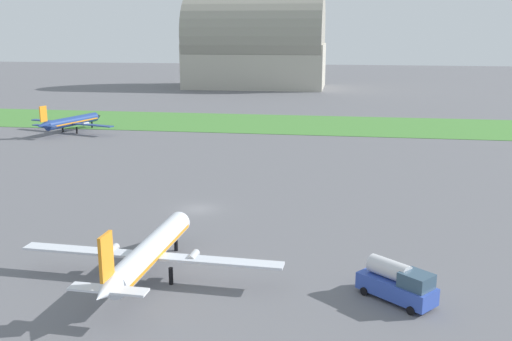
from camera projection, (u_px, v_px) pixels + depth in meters
name	position (u px, v px, depth m)	size (l,w,h in m)	color
ground_plane	(198.00, 209.00, 71.63)	(600.00, 600.00, 0.00)	slate
grass_taxiway_strip	(270.00, 124.00, 135.93)	(360.00, 28.00, 0.08)	#478438
airplane_taxiing_turboprop	(71.00, 121.00, 123.87)	(21.28, 18.38, 6.55)	navy
airplane_foreground_turboprop	(150.00, 251.00, 50.99)	(23.85, 20.41, 7.14)	silver
fuel_truck_midfield	(398.00, 283.00, 47.13)	(6.53, 6.01, 3.29)	#334FB2
hangar_distant	(256.00, 46.00, 216.96)	(51.10, 31.24, 34.65)	#B2AD9E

